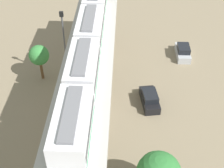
# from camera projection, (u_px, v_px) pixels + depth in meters

# --- Properties ---
(ground_plane) EXTENTS (120.00, 120.00, 0.00)m
(ground_plane) POSITION_uv_depth(u_px,v_px,m) (91.00, 113.00, 36.91)
(ground_plane) COLOR #84755B
(viaduct) EXTENTS (5.20, 35.80, 7.35)m
(viaduct) POSITION_uv_depth(u_px,v_px,m) (88.00, 74.00, 33.19)
(viaduct) COLOR #B7B2AA
(viaduct) RESTS_ON ground
(train) EXTENTS (2.64, 27.45, 3.24)m
(train) POSITION_uv_depth(u_px,v_px,m) (87.00, 49.00, 31.24)
(train) COLOR white
(train) RESTS_ON viaduct
(parked_car_black) EXTENTS (2.44, 4.43, 1.76)m
(parked_car_black) POSITION_uv_depth(u_px,v_px,m) (150.00, 99.00, 37.62)
(parked_car_black) COLOR black
(parked_car_black) RESTS_ON ground
(parked_car_silver) EXTENTS (1.83, 4.21, 1.76)m
(parked_car_silver) POSITION_uv_depth(u_px,v_px,m) (183.00, 52.00, 45.21)
(parked_car_silver) COLOR #B2B5BA
(parked_car_silver) RESTS_ON ground
(tree_mid_lot) EXTENTS (2.56, 2.56, 4.96)m
(tree_mid_lot) POSITION_uv_depth(u_px,v_px,m) (39.00, 55.00, 39.48)
(tree_mid_lot) COLOR brown
(tree_mid_lot) RESTS_ON ground
(signal_post) EXTENTS (0.44, 0.28, 9.95)m
(signal_post) POSITION_uv_depth(u_px,v_px,m) (65.00, 45.00, 37.87)
(signal_post) COLOR #4C4C51
(signal_post) RESTS_ON ground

